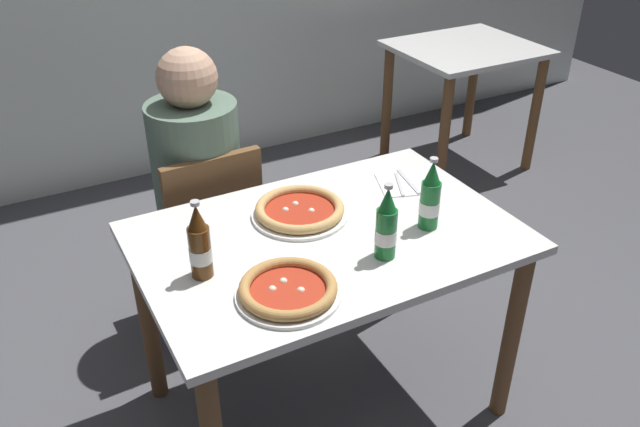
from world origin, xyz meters
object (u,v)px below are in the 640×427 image
object	(u,v)px
beer_bottle_center	(430,199)
diner_seated	(201,203)
pizza_marinara_far	(288,290)
beer_bottle_left	(386,227)
dining_table_main	(327,263)
pizza_margherita_near	(300,210)
napkin_with_cutlery	(404,184)
dining_table_background	(464,72)
chair_behind_table	(208,231)
beer_bottle_right	(200,245)

from	to	relation	value
beer_bottle_center	diner_seated	bearing A→B (deg)	123.77
pizza_marinara_far	beer_bottle_left	distance (m)	0.35
dining_table_main	beer_bottle_center	size ratio (longest dim) A/B	4.86
pizza_margherita_near	napkin_with_cutlery	size ratio (longest dim) A/B	1.41
beer_bottle_center	beer_bottle_left	bearing A→B (deg)	-160.79
dining_table_background	pizza_marinara_far	bearing A→B (deg)	-140.26
beer_bottle_left	dining_table_main	bearing A→B (deg)	116.52
pizza_marinara_far	napkin_with_cutlery	distance (m)	0.76
pizza_margherita_near	pizza_marinara_far	xyz separation A→B (m)	(-0.22, -0.37, 0.00)
chair_behind_table	diner_seated	xyz separation A→B (m)	(-0.00, 0.05, 0.10)
beer_bottle_center	napkin_with_cutlery	xyz separation A→B (m)	(0.10, 0.27, -0.10)
diner_seated	beer_bottle_right	size ratio (longest dim) A/B	4.89
pizza_margherita_near	pizza_marinara_far	bearing A→B (deg)	-121.06
dining_table_background	napkin_with_cutlery	bearing A→B (deg)	-136.33
beer_bottle_left	beer_bottle_right	world-z (taller)	same
beer_bottle_left	napkin_with_cutlery	xyz separation A→B (m)	(0.31, 0.35, -0.10)
beer_bottle_center	napkin_with_cutlery	distance (m)	0.31
diner_seated	napkin_with_cutlery	bearing A→B (deg)	-39.16
dining_table_background	napkin_with_cutlery	xyz separation A→B (m)	(-1.29, -1.23, 0.16)
diner_seated	pizza_margherita_near	xyz separation A→B (m)	(0.18, -0.52, 0.19)
beer_bottle_right	napkin_with_cutlery	xyz separation A→B (m)	(0.83, 0.18, -0.10)
pizza_marinara_far	napkin_with_cutlery	xyz separation A→B (m)	(0.65, 0.39, -0.02)
beer_bottle_left	pizza_marinara_far	bearing A→B (deg)	-173.82
pizza_marinara_far	beer_bottle_right	distance (m)	0.28
dining_table_main	dining_table_background	size ratio (longest dim) A/B	1.50
dining_table_background	beer_bottle_left	xyz separation A→B (m)	(-1.60, -1.58, 0.26)
diner_seated	pizza_marinara_far	bearing A→B (deg)	-92.60
beer_bottle_left	beer_bottle_center	size ratio (longest dim) A/B	1.00
chair_behind_table	beer_bottle_left	distance (m)	0.93
pizza_margherita_near	chair_behind_table	bearing A→B (deg)	110.93
dining_table_background	pizza_margherita_near	xyz separation A→B (m)	(-1.72, -1.25, 0.18)
dining_table_background	chair_behind_table	bearing A→B (deg)	-157.67
dining_table_main	pizza_margherita_near	world-z (taller)	pizza_margherita_near
chair_behind_table	beer_bottle_left	size ratio (longest dim) A/B	3.44
diner_seated	napkin_with_cutlery	xyz separation A→B (m)	(0.61, -0.50, 0.17)
pizza_margherita_near	beer_bottle_right	xyz separation A→B (m)	(-0.40, -0.16, 0.08)
pizza_marinara_far	dining_table_background	bearing A→B (deg)	39.74
pizza_margherita_near	napkin_with_cutlery	bearing A→B (deg)	2.30
dining_table_background	pizza_margherita_near	bearing A→B (deg)	-144.07
beer_bottle_right	beer_bottle_left	bearing A→B (deg)	-17.99
chair_behind_table	dining_table_background	bearing A→B (deg)	-159.91
dining_table_main	beer_bottle_left	bearing A→B (deg)	-63.48
pizza_margherita_near	diner_seated	bearing A→B (deg)	109.32
beer_bottle_center	pizza_margherita_near	bearing A→B (deg)	142.67
dining_table_main	diner_seated	world-z (taller)	diner_seated
napkin_with_cutlery	pizza_marinara_far	bearing A→B (deg)	-149.50
pizza_margherita_near	pizza_marinara_far	size ratio (longest dim) A/B	1.09
pizza_marinara_far	beer_bottle_center	world-z (taller)	beer_bottle_center
dining_table_main	beer_bottle_left	distance (m)	0.30
chair_behind_table	pizza_marinara_far	size ratio (longest dim) A/B	2.86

